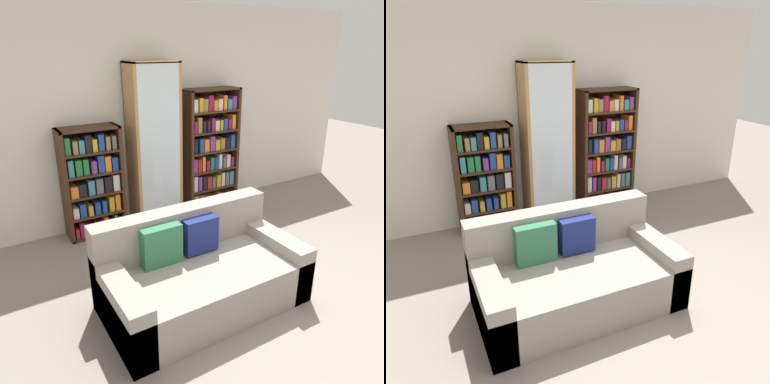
# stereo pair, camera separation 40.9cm
# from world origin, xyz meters

# --- Properties ---
(ground_plane) EXTENTS (16.00, 16.00, 0.00)m
(ground_plane) POSITION_xyz_m (0.00, 0.00, 0.00)
(ground_plane) COLOR gray
(wall_back) EXTENTS (6.86, 0.06, 2.70)m
(wall_back) POSITION_xyz_m (0.00, 2.69, 1.35)
(wall_back) COLOR silver
(wall_back) RESTS_ON ground
(couch) EXTENTS (1.75, 0.93, 0.82)m
(couch) POSITION_xyz_m (-0.47, 0.66, 0.28)
(couch) COLOR gray
(couch) RESTS_ON ground
(bookshelf_left) EXTENTS (0.70, 0.32, 1.33)m
(bookshelf_left) POSITION_xyz_m (-0.85, 2.49, 0.66)
(bookshelf_left) COLOR #3D2314
(bookshelf_left) RESTS_ON ground
(display_cabinet) EXTENTS (0.62, 0.36, 2.03)m
(display_cabinet) POSITION_xyz_m (-0.03, 2.47, 1.00)
(display_cabinet) COLOR #AD7F4C
(display_cabinet) RESTS_ON ground
(bookshelf_right) EXTENTS (0.79, 0.32, 1.67)m
(bookshelf_right) POSITION_xyz_m (0.82, 2.49, 0.81)
(bookshelf_right) COLOR #3D2314
(bookshelf_right) RESTS_ON ground
(wine_bottle) EXTENTS (0.08, 0.08, 0.38)m
(wine_bottle) POSITION_xyz_m (0.50, 1.33, 0.16)
(wine_bottle) COLOR #192333
(wine_bottle) RESTS_ON ground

